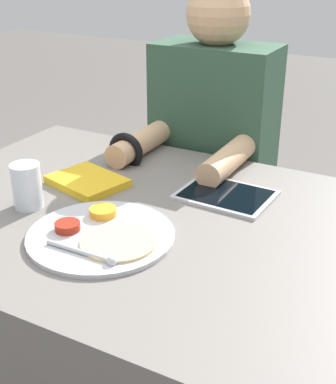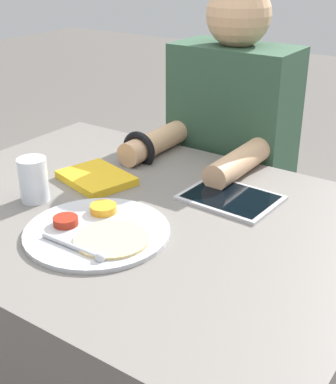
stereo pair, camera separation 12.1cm
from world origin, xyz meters
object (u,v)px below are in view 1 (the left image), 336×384
object	(u,v)px
thali_tray	(101,235)
drinking_glass	(27,186)
tablet_device	(226,195)
person_diner	(211,188)
red_notebook	(87,182)

from	to	relation	value
thali_tray	drinking_glass	distance (m)	0.25
thali_tray	tablet_device	distance (m)	0.35
tablet_device	person_diner	distance (m)	0.45
drinking_glass	person_diner	bearing A→B (deg)	73.09
tablet_device	thali_tray	bearing A→B (deg)	-116.07
red_notebook	tablet_device	size ratio (longest dim) A/B	0.93
red_notebook	thali_tray	bearing A→B (deg)	-47.98
thali_tray	drinking_glass	bearing A→B (deg)	169.93
tablet_device	person_diner	xyz separation A→B (m)	(-0.20, 0.37, -0.17)
thali_tray	tablet_device	bearing A→B (deg)	63.93
thali_tray	red_notebook	world-z (taller)	thali_tray
red_notebook	drinking_glass	distance (m)	0.18
thali_tray	tablet_device	xyz separation A→B (m)	(0.15, 0.32, -0.00)
tablet_device	drinking_glass	world-z (taller)	drinking_glass
person_diner	tablet_device	bearing A→B (deg)	-61.53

